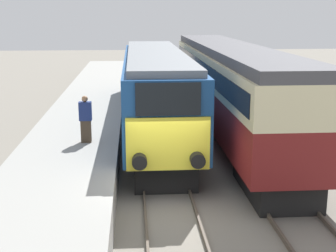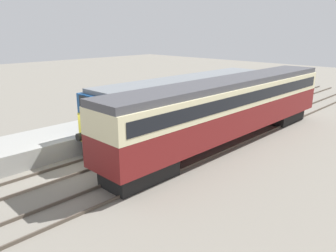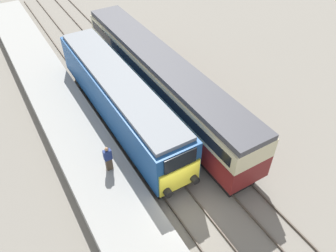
# 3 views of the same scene
# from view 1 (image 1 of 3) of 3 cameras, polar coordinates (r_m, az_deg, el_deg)

# --- Properties ---
(ground_plane) EXTENTS (120.00, 120.00, 0.00)m
(ground_plane) POSITION_cam_1_polar(r_m,az_deg,el_deg) (13.58, 0.28, -10.50)
(ground_plane) COLOR slate
(platform_left) EXTENTS (3.50, 50.00, 1.04)m
(platform_left) POSITION_cam_1_polar(r_m,az_deg,el_deg) (21.09, -10.46, -0.40)
(platform_left) COLOR gray
(platform_left) RESTS_ON ground_plane
(rails_near_track) EXTENTS (1.51, 60.00, 0.14)m
(rails_near_track) POSITION_cam_1_polar(r_m,az_deg,el_deg) (18.23, -0.98, -3.87)
(rails_near_track) COLOR #4C4238
(rails_near_track) RESTS_ON ground_plane
(rails_far_track) EXTENTS (1.50, 60.00, 0.14)m
(rails_far_track) POSITION_cam_1_polar(r_m,az_deg,el_deg) (18.72, 9.48, -3.58)
(rails_far_track) COLOR #4C4238
(rails_far_track) RESTS_ON ground_plane
(locomotive) EXTENTS (2.70, 15.50, 3.91)m
(locomotive) POSITION_cam_1_polar(r_m,az_deg,el_deg) (21.01, -1.55, 4.46)
(locomotive) COLOR black
(locomotive) RESTS_ON ground_plane
(passenger_carriage) EXTENTS (2.75, 19.33, 4.14)m
(passenger_carriage) POSITION_cam_1_polar(r_m,az_deg,el_deg) (21.71, 7.44, 5.47)
(passenger_carriage) COLOR black
(passenger_carriage) RESTS_ON ground_plane
(person_on_platform) EXTENTS (0.44, 0.26, 1.68)m
(person_on_platform) POSITION_cam_1_polar(r_m,az_deg,el_deg) (16.84, -10.01, 0.81)
(person_on_platform) COLOR #473828
(person_on_platform) RESTS_ON platform_left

